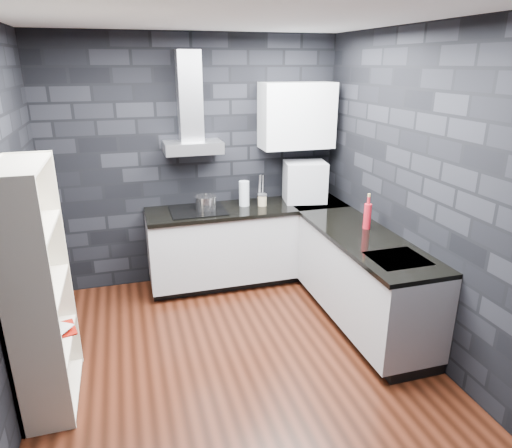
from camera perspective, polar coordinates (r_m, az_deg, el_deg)
name	(u,v)px	position (r m, az deg, el deg)	size (l,w,h in m)	color
ground	(232,351)	(4.17, -2.99, -15.57)	(3.20, 3.20, 0.00)	#3C180D
ceiling	(225,15)	(3.43, -3.85, 24.57)	(3.20, 3.20, 0.00)	white
wall_back	(196,163)	(5.12, -7.54, 7.56)	(3.20, 0.05, 2.70)	black
wall_front	(310,304)	(2.14, 6.75, -9.92)	(3.20, 0.05, 2.70)	black
wall_right	(410,189)	(4.23, 18.68, 4.14)	(0.05, 3.20, 2.70)	black
toekick_back	(247,275)	(5.37, -1.14, -6.37)	(2.18, 0.50, 0.10)	black
toekick_right	(363,318)	(4.65, 13.28, -11.33)	(0.50, 1.78, 0.10)	black
counter_back_cab	(248,242)	(5.17, -1.05, -2.26)	(2.20, 0.60, 0.76)	#B4B4B8
counter_right_cab	(363,278)	(4.43, 13.26, -6.64)	(0.60, 1.80, 0.76)	#B4B4B8
counter_back_top	(248,209)	(5.02, -1.05, 1.94)	(2.20, 0.62, 0.04)	black
counter_right_top	(366,239)	(4.27, 13.55, -1.84)	(0.62, 1.80, 0.04)	black
counter_corner_top	(314,202)	(5.29, 7.32, 2.70)	(0.62, 0.62, 0.04)	black
hood_body	(193,147)	(4.88, -7.87, 9.48)	(0.60, 0.34, 0.12)	silver
hood_chimney	(190,96)	(4.89, -8.28, 15.50)	(0.24, 0.20, 0.90)	silver
upper_cabinet	(297,116)	(5.13, 5.12, 13.34)	(0.80, 0.35, 0.70)	silver
cooktop	(198,210)	(4.91, -7.28, 1.71)	(0.58, 0.50, 0.01)	black
sink_rim	(398,259)	(3.88, 17.29, -4.18)	(0.44, 0.40, 0.01)	silver
pot	(206,203)	(4.91, -6.29, 2.60)	(0.22, 0.22, 0.13)	#B1B0B5
glass_vase	(244,194)	(5.02, -1.49, 3.83)	(0.11, 0.11, 0.28)	silver
storage_jar	(262,201)	(5.04, 0.79, 2.95)	(0.10, 0.10, 0.12)	tan
utensil_crock	(261,197)	(5.15, 0.59, 3.36)	(0.09, 0.09, 0.12)	#B1B0B5
appliance_garage	(305,182)	(5.21, 6.11, 5.28)	(0.45, 0.35, 0.45)	#B3B5BB
red_bottle	(367,216)	(4.45, 13.74, 0.94)	(0.07, 0.07, 0.24)	#AA1521
bookshelf	(38,290)	(3.56, -25.60, -7.44)	(0.34, 0.80, 1.80)	beige
fruit_bowl	(36,289)	(3.48, -25.84, -7.36)	(0.21, 0.21, 0.05)	silver
book_red	(47,321)	(3.83, -24.61, -10.91)	(0.18, 0.02, 0.25)	maroon
book_second	(48,318)	(3.81, -24.54, -10.65)	(0.15, 0.02, 0.20)	#B2B2B2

